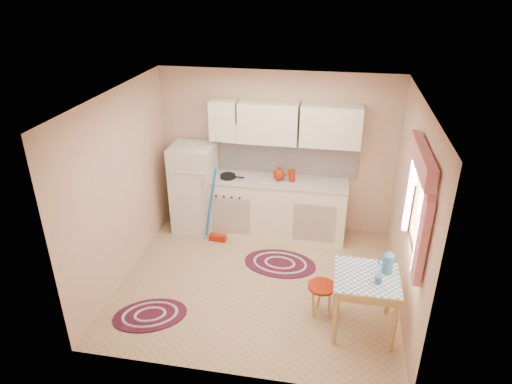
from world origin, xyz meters
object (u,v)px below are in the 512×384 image
(fridge, at_px, (194,188))
(stool, at_px, (321,299))
(table, at_px, (364,303))
(base_cabinets, at_px, (272,208))

(fridge, bearing_deg, stool, -39.81)
(fridge, height_order, table, fridge)
(stool, bearing_deg, base_cabinets, 115.70)
(fridge, relative_size, base_cabinets, 0.62)
(fridge, xyz_separation_m, stool, (2.09, -1.74, -0.49))
(table, xyz_separation_m, stool, (-0.49, 0.16, -0.15))
(base_cabinets, height_order, stool, base_cabinets)
(fridge, xyz_separation_m, table, (2.58, -1.90, -0.34))
(fridge, bearing_deg, base_cabinets, 2.33)
(base_cabinets, relative_size, table, 3.12)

